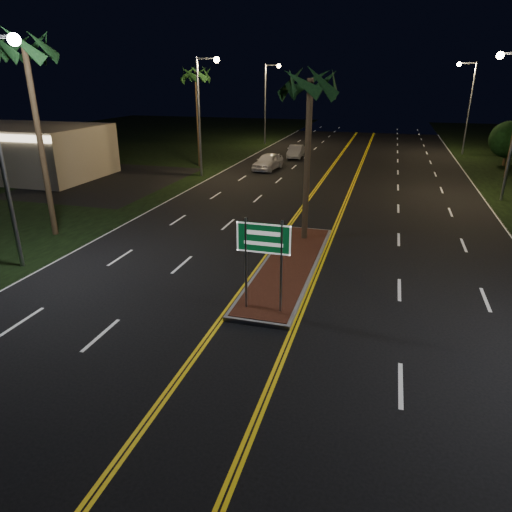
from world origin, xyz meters
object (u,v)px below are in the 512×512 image
(streetlight_left_far, at_px, (268,95))
(palm_left_near, at_px, (25,49))
(streetlight_right_far, at_px, (467,97))
(palm_median, at_px, (310,83))
(highway_sign, at_px, (264,247))
(shrub_far, at_px, (508,139))
(palm_left_far, at_px, (196,75))
(car_far, at_px, (296,150))
(median_island, at_px, (289,265))
(streetlight_right_mid, at_px, (512,110))
(streetlight_left_near, at_px, (4,130))
(commercial_building, at_px, (10,150))
(car_near, at_px, (268,160))
(streetlight_left_mid, at_px, (203,103))

(streetlight_left_far, bearing_deg, palm_left_near, -93.00)
(streetlight_right_far, height_order, palm_median, streetlight_right_far)
(highway_sign, distance_m, shrub_far, 35.96)
(palm_left_far, relative_size, car_far, 2.04)
(median_island, distance_m, streetlight_right_mid, 19.20)
(streetlight_left_near, bearing_deg, palm_median, 31.49)
(commercial_building, height_order, shrub_far, commercial_building)
(palm_left_near, bearing_deg, streetlight_right_far, 55.79)
(car_near, bearing_deg, car_far, 88.52)
(car_far, bearing_deg, streetlight_right_far, 20.32)
(streetlight_right_far, relative_size, car_near, 1.81)
(shrub_far, bearing_deg, palm_left_far, -163.26)
(streetlight_left_mid, xyz_separation_m, streetlight_left_far, (0.00, 20.00, 0.00))
(median_island, bearing_deg, car_near, 106.99)
(highway_sign, bearing_deg, streetlight_right_mid, 61.07)
(commercial_building, distance_m, palm_left_far, 16.47)
(streetlight_right_mid, bearing_deg, car_near, 160.38)
(streetlight_left_near, xyz_separation_m, car_near, (4.17, 24.08, -4.83))
(streetlight_right_far, bearing_deg, streetlight_right_mid, -90.00)
(highway_sign, distance_m, streetlight_left_near, 11.17)
(median_island, bearing_deg, streetlight_left_far, 106.00)
(streetlight_left_far, xyz_separation_m, car_far, (5.22, -8.93, -4.94))
(median_island, relative_size, commercial_building, 0.68)
(highway_sign, height_order, streetlight_left_mid, streetlight_left_mid)
(palm_median, xyz_separation_m, car_near, (-6.44, 17.58, -6.45))
(streetlight_left_near, relative_size, streetlight_right_far, 1.00)
(streetlight_left_near, bearing_deg, car_near, 80.17)
(palm_median, height_order, palm_left_near, palm_left_near)
(median_island, distance_m, palm_median, 8.00)
(highway_sign, distance_m, commercial_building, 31.17)
(median_island, bearing_deg, streetlight_left_near, -164.22)
(streetlight_left_near, distance_m, palm_left_near, 5.36)
(shrub_far, bearing_deg, palm_left_near, -133.21)
(highway_sign, bearing_deg, streetlight_left_far, 104.44)
(car_far, bearing_deg, commercial_building, -146.90)
(shrub_far, distance_m, car_far, 19.29)
(palm_left_near, bearing_deg, shrub_far, 46.79)
(commercial_building, bearing_deg, streetlight_left_far, 57.35)
(streetlight_left_near, xyz_separation_m, palm_left_far, (-2.19, 24.00, 2.09))
(highway_sign, relative_size, streetlight_left_near, 0.36)
(streetlight_left_mid, height_order, car_far, streetlight_left_mid)
(highway_sign, bearing_deg, commercial_building, 146.52)
(median_island, xyz_separation_m, streetlight_left_mid, (-10.61, 17.00, 5.57))
(streetlight_right_far, distance_m, shrub_far, 7.56)
(commercial_building, distance_m, shrub_far, 42.90)
(palm_left_near, bearing_deg, car_far, 75.30)
(palm_left_near, xyz_separation_m, palm_left_far, (-0.30, 20.00, -0.93))
(commercial_building, relative_size, streetlight_left_far, 1.67)
(palm_left_near, distance_m, shrub_far, 38.93)
(streetlight_right_far, xyz_separation_m, palm_left_near, (-23.11, -34.00, 3.02))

